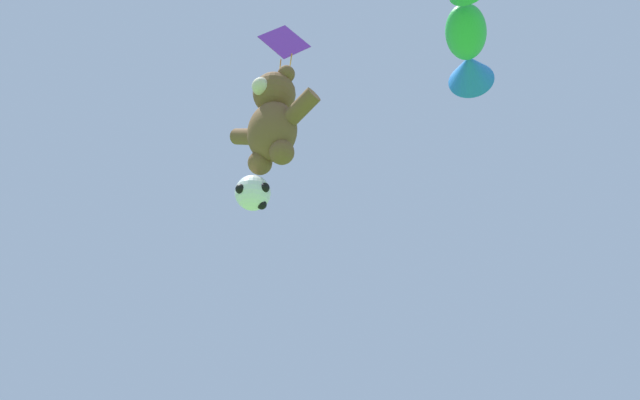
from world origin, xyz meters
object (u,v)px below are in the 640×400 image
(soccer_ball_kite, at_px, (253,193))
(teddy_bear_kite, at_px, (273,119))
(diamond_kite, at_px, (284,45))
(fish_kite_emerald, at_px, (468,52))

(soccer_ball_kite, bearing_deg, teddy_bear_kite, 17.12)
(soccer_ball_kite, xyz_separation_m, diamond_kite, (-0.80, 1.49, 5.72))
(soccer_ball_kite, distance_m, diamond_kite, 5.96)
(fish_kite_emerald, relative_size, diamond_kite, 0.88)
(teddy_bear_kite, xyz_separation_m, fish_kite_emerald, (3.42, 2.90, 2.02))
(teddy_bear_kite, relative_size, fish_kite_emerald, 0.96)
(soccer_ball_kite, relative_size, fish_kite_emerald, 0.30)
(teddy_bear_kite, xyz_separation_m, diamond_kite, (-1.13, 1.38, 3.98))
(teddy_bear_kite, bearing_deg, soccer_ball_kite, -162.88)
(teddy_bear_kite, distance_m, diamond_kite, 4.37)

